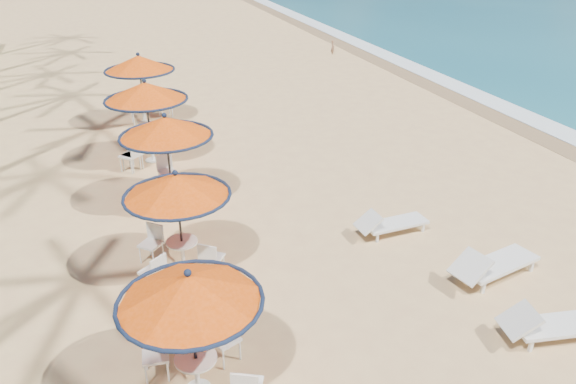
% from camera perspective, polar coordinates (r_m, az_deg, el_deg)
% --- Properties ---
extents(ground, '(160.00, 160.00, 0.00)m').
position_cam_1_polar(ground, '(11.58, 19.03, -12.59)').
color(ground, tan).
rests_on(ground, ground).
extents(foam_strip, '(1.20, 140.00, 0.04)m').
position_cam_1_polar(foam_strip, '(23.94, 22.78, 7.14)').
color(foam_strip, white).
rests_on(foam_strip, ground).
extents(wetsand_band, '(1.40, 140.00, 0.02)m').
position_cam_1_polar(wetsand_band, '(23.36, 21.09, 7.00)').
color(wetsand_band, olive).
rests_on(wetsand_band, ground).
extents(station_0, '(2.26, 2.26, 2.36)m').
position_cam_1_polar(station_0, '(8.77, -9.65, -11.07)').
color(station_0, black).
rests_on(station_0, ground).
extents(station_1, '(2.26, 2.26, 2.36)m').
position_cam_1_polar(station_1, '(11.84, -11.35, -0.70)').
color(station_1, black).
rests_on(station_1, ground).
extents(station_2, '(2.44, 2.52, 2.54)m').
position_cam_1_polar(station_2, '(14.83, -12.23, 5.36)').
color(station_2, black).
rests_on(station_2, ground).
extents(station_3, '(2.54, 2.54, 2.65)m').
position_cam_1_polar(station_3, '(17.76, -14.44, 8.84)').
color(station_3, black).
rests_on(station_3, ground).
extents(station_4, '(2.54, 2.54, 2.65)m').
position_cam_1_polar(station_4, '(21.47, -14.76, 11.94)').
color(station_4, black).
rests_on(station_4, ground).
extents(lounger_near, '(2.11, 0.97, 0.73)m').
position_cam_1_polar(lounger_near, '(11.48, 25.16, -12.04)').
color(lounger_near, silver).
rests_on(lounger_near, ground).
extents(lounger_mid, '(2.26, 1.12, 0.78)m').
position_cam_1_polar(lounger_mid, '(12.73, 20.04, -6.91)').
color(lounger_mid, silver).
rests_on(lounger_mid, ground).
extents(lounger_far, '(1.86, 0.67, 0.66)m').
position_cam_1_polar(lounger_far, '(13.84, 10.25, -3.11)').
color(lounger_far, silver).
rests_on(lounger_far, ground).
extents(person, '(0.23, 0.33, 0.86)m').
position_cam_1_polar(person, '(32.70, 4.56, 14.50)').
color(person, '#96694C').
rests_on(person, ground).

